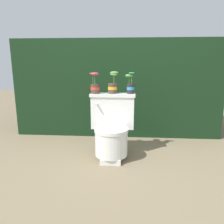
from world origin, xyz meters
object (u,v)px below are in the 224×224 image
potted_plant_midleft (113,84)px  potted_plant_middle (130,86)px  potted_plant_left (95,86)px  toilet (112,128)px

potted_plant_midleft → potted_plant_middle: potted_plant_midleft is taller
potted_plant_left → potted_plant_midleft: (0.20, 0.02, 0.02)m
potted_plant_left → potted_plant_middle: bearing=3.7°
toilet → potted_plant_midleft: (0.00, 0.13, 0.48)m
toilet → potted_plant_midleft: size_ratio=2.84×
potted_plant_midleft → toilet: bearing=-90.5°
toilet → potted_plant_left: (-0.20, 0.11, 0.47)m
potted_plant_midleft → potted_plant_middle: size_ratio=1.04×
potted_plant_midleft → potted_plant_left: bearing=-174.0°
potted_plant_left → potted_plant_midleft: size_ratio=0.96×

